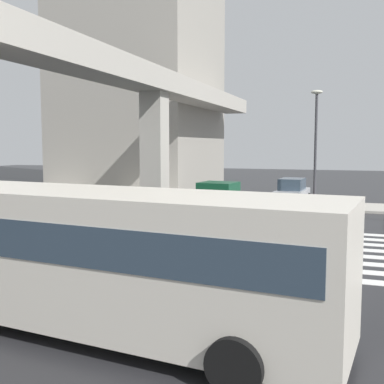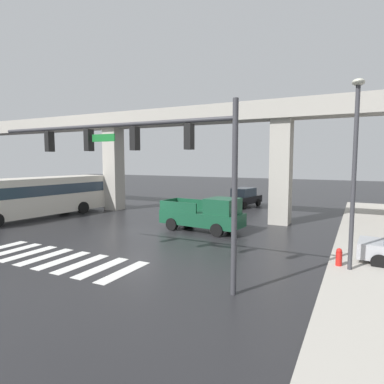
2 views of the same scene
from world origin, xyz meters
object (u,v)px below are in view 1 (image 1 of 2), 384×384
(pickup_truck, at_px, (209,206))
(fire_hydrant, at_px, (308,203))
(street_lamp_near_corner, at_px, (316,135))
(sedan_black, at_px, (3,203))
(sedan_silver, at_px, (292,191))
(city_bus, at_px, (89,250))

(pickup_truck, relative_size, fire_hydrant, 6.21)
(pickup_truck, distance_m, street_lamp_near_corner, 9.76)
(sedan_black, relative_size, street_lamp_near_corner, 0.63)
(pickup_truck, relative_size, sedan_silver, 1.20)
(sedan_silver, height_order, street_lamp_near_corner, street_lamp_near_corner)
(street_lamp_near_corner, bearing_deg, sedan_black, 121.08)
(sedan_black, bearing_deg, pickup_truck, -83.32)
(sedan_silver, xyz_separation_m, fire_hydrant, (-2.78, -1.35, -0.42))
(pickup_truck, relative_size, street_lamp_near_corner, 0.73)
(pickup_truck, bearing_deg, fire_hydrant, -27.63)
(street_lamp_near_corner, bearing_deg, city_bus, 172.05)
(pickup_truck, bearing_deg, sedan_black, 96.68)
(pickup_truck, xyz_separation_m, sedan_black, (-1.31, 11.17, -0.14))
(city_bus, bearing_deg, sedan_black, 46.71)
(pickup_truck, xyz_separation_m, fire_hydrant, (7.61, -3.98, -0.56))
(street_lamp_near_corner, height_order, fire_hydrant, street_lamp_near_corner)
(city_bus, xyz_separation_m, sedan_silver, (23.48, -1.30, -0.87))
(street_lamp_near_corner, distance_m, fire_hydrant, 4.16)
(fire_hydrant, bearing_deg, sedan_silver, 25.86)
(city_bus, xyz_separation_m, sedan_black, (11.78, 12.51, -0.87))
(sedan_black, xyz_separation_m, sedan_silver, (11.69, -13.81, 0.00))
(pickup_truck, distance_m, sedan_black, 11.25)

